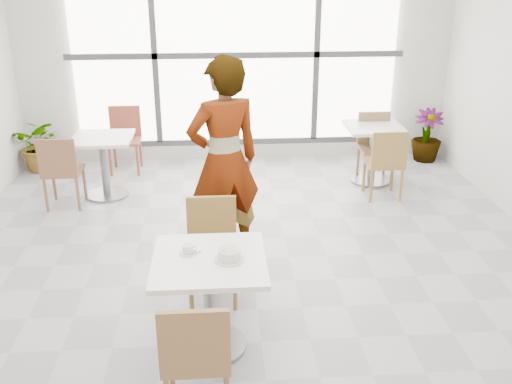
{
  "coord_description": "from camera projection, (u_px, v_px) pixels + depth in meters",
  "views": [
    {
      "loc": [
        -0.3,
        -4.48,
        2.7
      ],
      "look_at": [
        0.0,
        -0.3,
        1.0
      ],
      "focal_mm": 40.21,
      "sensor_mm": 36.0,
      "label": 1
    }
  ],
  "objects": [
    {
      "name": "floor",
      "position": [
        254.0,
        282.0,
        5.17
      ],
      "size": [
        7.0,
        7.0,
        0.0
      ],
      "primitive_type": "plane",
      "color": "#9E9EA5",
      "rests_on": "ground"
    },
    {
      "name": "wall_back",
      "position": [
        236.0,
        54.0,
        7.84
      ],
      "size": [
        6.0,
        0.0,
        6.0
      ],
      "primitive_type": "plane",
      "rotation": [
        1.57,
        0.0,
        0.0
      ],
      "color": "silver",
      "rests_on": "ground"
    },
    {
      "name": "window",
      "position": [
        236.0,
        55.0,
        7.78
      ],
      "size": [
        4.6,
        0.07,
        2.52
      ],
      "color": "white",
      "rests_on": "ground"
    },
    {
      "name": "main_table",
      "position": [
        210.0,
        286.0,
        4.12
      ],
      "size": [
        0.8,
        0.8,
        0.75
      ],
      "color": "white",
      "rests_on": "ground"
    },
    {
      "name": "chair_near",
      "position": [
        196.0,
        353.0,
        3.46
      ],
      "size": [
        0.42,
        0.42,
        0.87
      ],
      "rotation": [
        0.0,
        0.0,
        3.14
      ],
      "color": "#95673E",
      "rests_on": "ground"
    },
    {
      "name": "chair_far",
      "position": [
        212.0,
        242.0,
        4.81
      ],
      "size": [
        0.42,
        0.42,
        0.87
      ],
      "color": "olive",
      "rests_on": "ground"
    },
    {
      "name": "oatmeal_bowl",
      "position": [
        229.0,
        255.0,
        3.99
      ],
      "size": [
        0.21,
        0.21,
        0.09
      ],
      "color": "silver",
      "rests_on": "main_table"
    },
    {
      "name": "coffee_cup",
      "position": [
        188.0,
        250.0,
        4.09
      ],
      "size": [
        0.16,
        0.13,
        0.07
      ],
      "color": "silver",
      "rests_on": "main_table"
    },
    {
      "name": "person",
      "position": [
        224.0,
        161.0,
        5.28
      ],
      "size": [
        0.83,
        0.7,
        1.95
      ],
      "primitive_type": "imported",
      "rotation": [
        0.0,
        0.0,
        3.53
      ],
      "color": "black",
      "rests_on": "ground"
    },
    {
      "name": "bg_table_left",
      "position": [
        104.0,
        158.0,
        6.89
      ],
      "size": [
        0.7,
        0.7,
        0.75
      ],
      "color": "white",
      "rests_on": "ground"
    },
    {
      "name": "bg_table_right",
      "position": [
        373.0,
        146.0,
        7.34
      ],
      "size": [
        0.7,
        0.7,
        0.75
      ],
      "color": "silver",
      "rests_on": "ground"
    },
    {
      "name": "bg_chair_left_near",
      "position": [
        61.0,
        168.0,
        6.53
      ],
      "size": [
        0.42,
        0.42,
        0.87
      ],
      "rotation": [
        0.0,
        0.0,
        3.14
      ],
      "color": "brown",
      "rests_on": "ground"
    },
    {
      "name": "bg_chair_left_far",
      "position": [
        125.0,
        134.0,
        7.78
      ],
      "size": [
        0.42,
        0.42,
        0.87
      ],
      "color": "#9A4E34",
      "rests_on": "ground"
    },
    {
      "name": "bg_chair_right_near",
      "position": [
        386.0,
        160.0,
        6.79
      ],
      "size": [
        0.42,
        0.42,
        0.87
      ],
      "rotation": [
        0.0,
        0.0,
        3.14
      ],
      "color": "olive",
      "rests_on": "ground"
    },
    {
      "name": "bg_chair_right_far",
      "position": [
        375.0,
        142.0,
        7.47
      ],
      "size": [
        0.42,
        0.42,
        0.87
      ],
      "color": "olive",
      "rests_on": "ground"
    },
    {
      "name": "plant_left",
      "position": [
        40.0,
        144.0,
        7.79
      ],
      "size": [
        0.71,
        0.62,
        0.74
      ],
      "primitive_type": "imported",
      "rotation": [
        0.0,
        0.0,
        -0.08
      ],
      "color": "#4B7337",
      "rests_on": "ground"
    },
    {
      "name": "plant_right",
      "position": [
        427.0,
        135.0,
        8.17
      ],
      "size": [
        0.49,
        0.49,
        0.75
      ],
      "primitive_type": "imported",
      "rotation": [
        0.0,
        0.0,
        -0.18
      ],
      "color": "#437435",
      "rests_on": "ground"
    }
  ]
}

